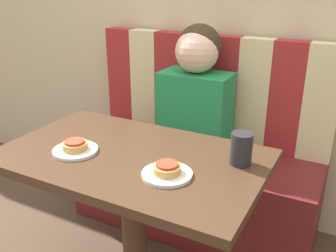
{
  "coord_description": "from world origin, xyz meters",
  "views": [
    {
      "loc": [
        0.71,
        -1.06,
        1.32
      ],
      "look_at": [
        0.0,
        0.3,
        0.71
      ],
      "focal_mm": 40.0,
      "sensor_mm": 36.0,
      "label": 1
    }
  ],
  "objects_px": {
    "pizza_left": "(75,145)",
    "drinking_cup": "(241,149)",
    "pizza_right": "(167,168)",
    "plate_left": "(75,150)",
    "plate_right": "(167,174)",
    "person": "(196,88)"
  },
  "relations": [
    {
      "from": "plate_left",
      "to": "drinking_cup",
      "type": "height_order",
      "value": "drinking_cup"
    },
    {
      "from": "plate_right",
      "to": "pizza_right",
      "type": "distance_m",
      "value": 0.02
    },
    {
      "from": "person",
      "to": "plate_left",
      "type": "distance_m",
      "value": 0.72
    },
    {
      "from": "person",
      "to": "plate_right",
      "type": "height_order",
      "value": "person"
    },
    {
      "from": "person",
      "to": "pizza_left",
      "type": "height_order",
      "value": "person"
    },
    {
      "from": "plate_left",
      "to": "drinking_cup",
      "type": "relative_size",
      "value": 1.46
    },
    {
      "from": "plate_right",
      "to": "pizza_right",
      "type": "height_order",
      "value": "pizza_right"
    },
    {
      "from": "pizza_left",
      "to": "pizza_right",
      "type": "bearing_deg",
      "value": 0.0
    },
    {
      "from": "drinking_cup",
      "to": "plate_left",
      "type": "bearing_deg",
      "value": -161.18
    },
    {
      "from": "pizza_left",
      "to": "plate_left",
      "type": "bearing_deg",
      "value": 0.0
    },
    {
      "from": "person",
      "to": "pizza_right",
      "type": "distance_m",
      "value": 0.71
    },
    {
      "from": "pizza_right",
      "to": "drinking_cup",
      "type": "xyz_separation_m",
      "value": [
        0.19,
        0.2,
        0.03
      ]
    },
    {
      "from": "plate_left",
      "to": "pizza_left",
      "type": "relative_size",
      "value": 1.79
    },
    {
      "from": "plate_right",
      "to": "drinking_cup",
      "type": "bearing_deg",
      "value": 46.4
    },
    {
      "from": "plate_left",
      "to": "pizza_right",
      "type": "xyz_separation_m",
      "value": [
        0.39,
        0.0,
        0.02
      ]
    },
    {
      "from": "drinking_cup",
      "to": "pizza_left",
      "type": "bearing_deg",
      "value": -161.18
    },
    {
      "from": "pizza_left",
      "to": "pizza_right",
      "type": "height_order",
      "value": "same"
    },
    {
      "from": "plate_left",
      "to": "plate_right",
      "type": "height_order",
      "value": "same"
    },
    {
      "from": "pizza_right",
      "to": "drinking_cup",
      "type": "relative_size",
      "value": 0.82
    },
    {
      "from": "pizza_left",
      "to": "drinking_cup",
      "type": "height_order",
      "value": "drinking_cup"
    },
    {
      "from": "plate_left",
      "to": "pizza_left",
      "type": "bearing_deg",
      "value": 0.0
    },
    {
      "from": "pizza_right",
      "to": "pizza_left",
      "type": "bearing_deg",
      "value": 180.0
    }
  ]
}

